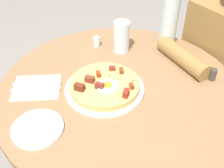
{
  "coord_description": "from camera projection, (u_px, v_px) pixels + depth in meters",
  "views": [
    {
      "loc": [
        0.62,
        -0.47,
        1.42
      ],
      "look_at": [
        -0.01,
        -0.03,
        0.77
      ],
      "focal_mm": 44.03,
      "sensor_mm": 36.0,
      "label": 1
    }
  ],
  "objects": [
    {
      "name": "dining_table",
      "position": [
        119.0,
        119.0,
        1.14
      ],
      "size": [
        0.91,
        0.91,
        0.75
      ],
      "color": "olive",
      "rests_on": "ground_plane"
    },
    {
      "name": "person_seated",
      "position": [
        216.0,
        87.0,
        1.4
      ],
      "size": [
        0.38,
        0.47,
        1.14
      ],
      "color": "#2D2D33",
      "rests_on": "ground_plane"
    },
    {
      "name": "pizza_plate",
      "position": [
        105.0,
        89.0,
        1.01
      ],
      "size": [
        0.29,
        0.29,
        0.01
      ],
      "primitive_type": "cylinder",
      "color": "silver",
      "rests_on": "dining_table"
    },
    {
      "name": "breakfast_pizza",
      "position": [
        104.0,
        85.0,
        0.99
      ],
      "size": [
        0.26,
        0.26,
        0.05
      ],
      "color": "tan",
      "rests_on": "pizza_plate"
    },
    {
      "name": "bread_plate",
      "position": [
        37.0,
        128.0,
        0.86
      ],
      "size": [
        0.16,
        0.16,
        0.01
      ],
      "primitive_type": "cylinder",
      "color": "white",
      "rests_on": "dining_table"
    },
    {
      "name": "napkin",
      "position": [
        37.0,
        87.0,
        1.02
      ],
      "size": [
        0.21,
        0.22,
        0.0
      ],
      "primitive_type": "cube",
      "rotation": [
        0.0,
        0.0,
        1.02
      ],
      "color": "white",
      "rests_on": "dining_table"
    },
    {
      "name": "fork",
      "position": [
        36.0,
        90.0,
        1.0
      ],
      "size": [
        0.1,
        0.16,
        0.0
      ],
      "primitive_type": "cube",
      "rotation": [
        0.0,
        0.0,
        1.02
      ],
      "color": "silver",
      "rests_on": "napkin"
    },
    {
      "name": "knife",
      "position": [
        37.0,
        83.0,
        1.03
      ],
      "size": [
        0.1,
        0.16,
        0.0
      ],
      "primitive_type": "cube",
      "rotation": [
        0.0,
        0.0,
        1.02
      ],
      "color": "silver",
      "rests_on": "napkin"
    },
    {
      "name": "water_glass",
      "position": [
        121.0,
        37.0,
        1.17
      ],
      "size": [
        0.07,
        0.07,
        0.14
      ],
      "primitive_type": "cylinder",
      "color": "silver",
      "rests_on": "dining_table"
    },
    {
      "name": "water_bottle",
      "position": [
        170.0,
        17.0,
        1.16
      ],
      "size": [
        0.07,
        0.07,
        0.27
      ],
      "primitive_type": "cylinder",
      "color": "silver",
      "rests_on": "dining_table"
    },
    {
      "name": "salt_shaker",
      "position": [
        97.0,
        42.0,
        1.23
      ],
      "size": [
        0.03,
        0.03,
        0.05
      ],
      "primitive_type": "cylinder",
      "color": "white",
      "rests_on": "dining_table"
    },
    {
      "name": "pepper_shaker",
      "position": [
        213.0,
        74.0,
        1.04
      ],
      "size": [
        0.03,
        0.03,
        0.05
      ],
      "primitive_type": "cylinder",
      "color": "#3F3833",
      "rests_on": "dining_table"
    }
  ]
}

